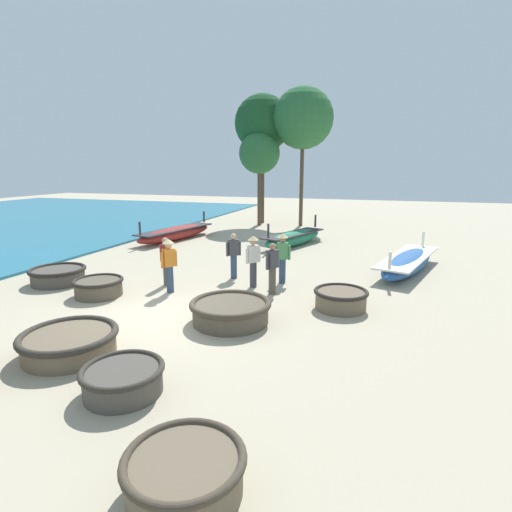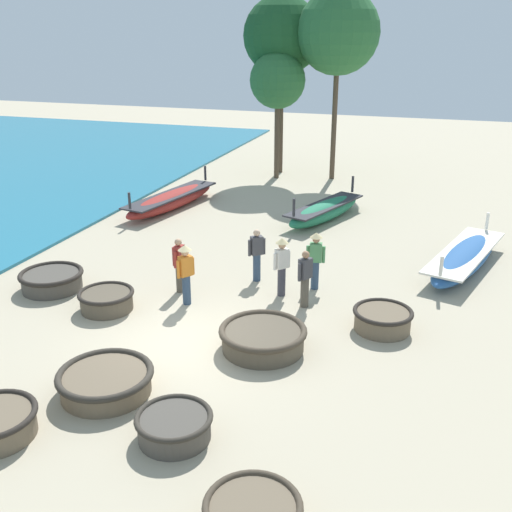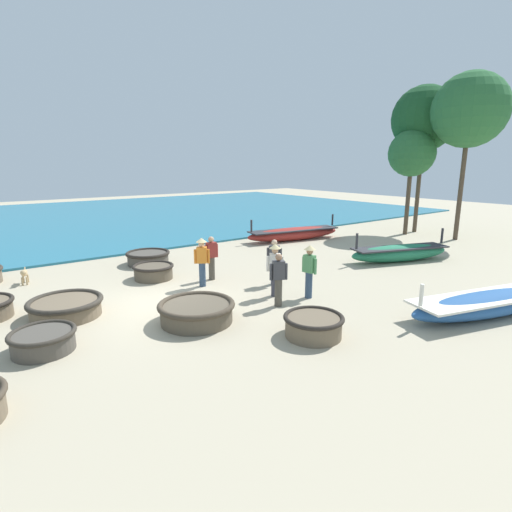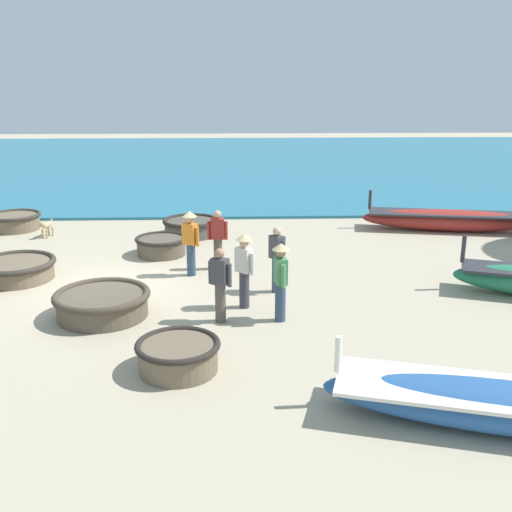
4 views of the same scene
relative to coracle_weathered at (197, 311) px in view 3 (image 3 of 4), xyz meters
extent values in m
plane|color=tan|center=(-1.75, -0.27, -0.30)|extent=(80.00, 80.00, 0.00)
cube|color=teal|center=(-22.81, 3.73, -0.25)|extent=(28.00, 52.00, 0.10)
cylinder|color=brown|center=(0.00, 0.00, -0.06)|extent=(1.88, 1.88, 0.47)
torus|color=#42382B|center=(0.00, 0.00, 0.17)|extent=(2.03, 2.03, 0.15)
cylinder|color=brown|center=(-4.50, 0.71, -0.07)|extent=(1.35, 1.35, 0.47)
torus|color=#28231E|center=(-4.50, 0.71, 0.17)|extent=(1.46, 1.46, 0.11)
cylinder|color=#4C473F|center=(-0.56, -3.54, -0.08)|extent=(1.31, 1.31, 0.44)
torus|color=#332D26|center=(-0.56, -3.54, 0.13)|extent=(1.41, 1.41, 0.10)
cylinder|color=brown|center=(2.49, 1.81, -0.06)|extent=(1.36, 1.36, 0.48)
torus|color=#28231E|center=(2.49, 1.81, 0.18)|extent=(1.47, 1.47, 0.11)
cylinder|color=#4C473F|center=(-6.68, 1.39, -0.07)|extent=(1.65, 1.65, 0.46)
torus|color=#28231E|center=(-6.68, 1.39, 0.16)|extent=(1.78, 1.78, 0.13)
cylinder|color=brown|center=(-2.49, -2.66, -0.08)|extent=(1.81, 1.81, 0.43)
torus|color=#332D26|center=(-2.49, -2.66, 0.13)|extent=(1.96, 1.96, 0.15)
ellipsoid|color=#285693|center=(4.39, 6.68, 0.02)|extent=(2.56, 5.41, 0.63)
cube|color=silver|center=(4.39, 6.68, 0.22)|extent=(2.49, 5.02, 0.06)
cylinder|color=silver|center=(3.72, 4.34, 0.57)|extent=(0.10, 0.10, 0.57)
ellipsoid|color=maroon|center=(-6.97, 9.76, 0.05)|extent=(2.05, 5.64, 0.69)
cube|color=#2D2D33|center=(-6.97, 9.76, 0.27)|extent=(2.01, 5.22, 0.06)
cylinder|color=#2D2D33|center=(-6.50, 12.27, 0.65)|extent=(0.10, 0.10, 0.62)
cylinder|color=#2D2D33|center=(-7.44, 7.26, 0.65)|extent=(0.10, 0.10, 0.62)
ellipsoid|color=#237551|center=(-0.71, 10.14, 0.06)|extent=(2.44, 4.66, 0.72)
cube|color=#2D2D33|center=(-0.71, 10.14, 0.29)|extent=(2.36, 4.33, 0.06)
cylinder|color=#2D2D33|center=(0.00, 12.13, 0.69)|extent=(0.10, 0.10, 0.65)
cylinder|color=#2D2D33|center=(-1.41, 8.14, 0.69)|extent=(0.10, 0.10, 0.65)
cylinder|color=#4C473D|center=(0.37, 2.49, 0.11)|extent=(0.22, 0.22, 0.82)
cube|color=#3D3D42|center=(0.37, 2.49, 0.79)|extent=(0.35, 0.40, 0.54)
sphere|color=#A37556|center=(0.37, 2.49, 1.17)|extent=(0.20, 0.20, 0.20)
cylinder|color=#3D3D42|center=(0.47, 2.69, 0.74)|extent=(0.09, 0.09, 0.48)
cylinder|color=#3D3D42|center=(0.27, 2.30, 0.74)|extent=(0.09, 0.09, 0.48)
cylinder|color=#2D425B|center=(0.37, 3.72, 0.11)|extent=(0.22, 0.22, 0.82)
cube|color=#4C8E56|center=(0.37, 3.72, 0.79)|extent=(0.37, 0.28, 0.54)
sphere|color=#A37556|center=(0.37, 3.72, 1.17)|extent=(0.20, 0.20, 0.20)
cylinder|color=#4C8E56|center=(0.15, 3.68, 0.74)|extent=(0.09, 0.09, 0.48)
cylinder|color=#4C8E56|center=(0.58, 3.76, 0.74)|extent=(0.09, 0.09, 0.48)
cone|color=#D1BC84|center=(0.37, 3.72, 1.30)|extent=(0.36, 0.36, 0.14)
cylinder|color=#383842|center=(-0.40, 2.99, 0.11)|extent=(0.22, 0.22, 0.82)
cube|color=silver|center=(-0.40, 2.99, 0.79)|extent=(0.39, 0.40, 0.54)
sphere|color=tan|center=(-0.40, 2.99, 1.17)|extent=(0.20, 0.20, 0.20)
cylinder|color=silver|center=(-0.55, 2.83, 0.74)|extent=(0.09, 0.09, 0.48)
cylinder|color=silver|center=(-0.26, 3.16, 0.74)|extent=(0.09, 0.09, 0.48)
cone|color=#D1BC84|center=(-0.40, 2.99, 1.30)|extent=(0.36, 0.36, 0.14)
cylinder|color=#4C473D|center=(-3.16, 2.35, 0.11)|extent=(0.22, 0.22, 0.82)
cube|color=maroon|center=(-3.16, 2.35, 0.79)|extent=(0.23, 0.35, 0.54)
sphere|color=tan|center=(-3.16, 2.35, 1.17)|extent=(0.20, 0.20, 0.20)
cylinder|color=maroon|center=(-3.17, 2.13, 0.74)|extent=(0.09, 0.09, 0.48)
cylinder|color=maroon|center=(-3.15, 2.57, 0.74)|extent=(0.09, 0.09, 0.48)
cylinder|color=#2D425B|center=(-1.37, 3.76, 0.11)|extent=(0.22, 0.22, 0.82)
cube|color=#3D3D42|center=(-1.37, 3.76, 0.79)|extent=(0.40, 0.38, 0.54)
sphere|color=#DBB28E|center=(-1.37, 3.76, 1.17)|extent=(0.20, 0.20, 0.20)
cylinder|color=#3D3D42|center=(-1.54, 3.62, 0.74)|extent=(0.09, 0.09, 0.48)
cylinder|color=#3D3D42|center=(-1.20, 3.90, 0.74)|extent=(0.09, 0.09, 0.48)
cylinder|color=#2D425B|center=(-2.66, 1.68, 0.11)|extent=(0.22, 0.22, 0.82)
cube|color=orange|center=(-2.66, 1.68, 0.79)|extent=(0.37, 0.40, 0.54)
sphere|color=tan|center=(-2.66, 1.68, 1.17)|extent=(0.20, 0.20, 0.20)
cylinder|color=orange|center=(-2.53, 1.86, 0.74)|extent=(0.09, 0.09, 0.48)
cylinder|color=orange|center=(-2.78, 1.50, 0.74)|extent=(0.09, 0.09, 0.48)
cone|color=#D1BC84|center=(-2.66, 1.68, 1.30)|extent=(0.36, 0.36, 0.14)
ellipsoid|color=tan|center=(-6.60, -3.10, 0.09)|extent=(0.55, 0.31, 0.22)
sphere|color=tan|center=(-6.36, -3.16, 0.15)|extent=(0.18, 0.18, 0.18)
cylinder|color=tan|center=(-6.84, -3.05, 0.15)|extent=(0.21, 0.08, 0.16)
cylinder|color=tan|center=(-6.40, -3.08, -0.16)|extent=(0.06, 0.06, 0.28)
cylinder|color=tan|center=(-6.43, -3.21, -0.16)|extent=(0.06, 0.06, 0.28)
cylinder|color=tan|center=(-6.76, -3.00, -0.16)|extent=(0.06, 0.06, 0.28)
cylinder|color=tan|center=(-6.79, -3.13, -0.16)|extent=(0.06, 0.06, 0.28)
cylinder|color=#4C3D2D|center=(-4.56, 17.47, 2.34)|extent=(0.24, 0.24, 5.27)
sphere|color=#194723|center=(-4.56, 17.47, 6.27)|extent=(3.69, 3.69, 3.69)
cylinder|color=#4C3D2D|center=(-1.78, 16.95, 2.40)|extent=(0.24, 0.24, 5.40)
sphere|color=#286033|center=(-1.78, 16.95, 6.42)|extent=(3.78, 3.78, 3.78)
cylinder|color=#4C3D2D|center=(-4.40, 16.24, 1.56)|extent=(0.24, 0.24, 3.72)
sphere|color=#286033|center=(-4.40, 16.24, 4.33)|extent=(2.60, 2.60, 2.60)
camera|label=1|loc=(3.49, -8.68, 3.47)|focal=28.00mm
camera|label=2|loc=(3.60, -11.56, 6.63)|focal=42.00mm
camera|label=3|loc=(8.82, -4.68, 3.79)|focal=28.00mm
camera|label=4|loc=(11.84, 2.83, 4.57)|focal=42.00mm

